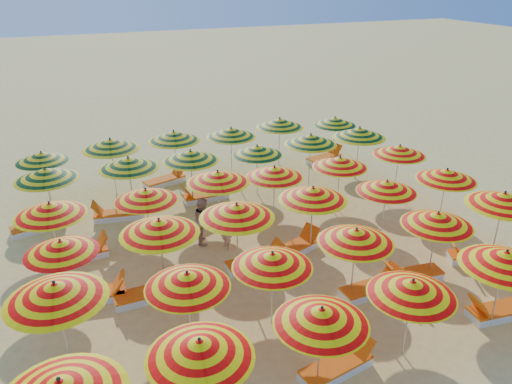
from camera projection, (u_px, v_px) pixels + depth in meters
ground at (262, 243)px, 16.08m from camera, size 120.00×120.00×0.00m
umbrella_1 at (200, 349)px, 8.93m from camera, size 2.20×2.20×2.13m
umbrella_2 at (321, 316)px, 9.86m from camera, size 2.42×2.42×2.06m
umbrella_3 at (412, 288)px, 10.74m from camera, size 2.14×2.14×2.05m
umbrella_4 at (506, 259)px, 11.56m from camera, size 2.40×2.40×2.20m
umbrella_6 at (55, 292)px, 10.30m from camera, size 2.28×2.28×2.27m
umbrella_7 at (187, 280)px, 11.01m from camera, size 2.37×2.37×2.06m
umbrella_8 at (272, 260)px, 11.75m from camera, size 2.37×2.37×2.07m
umbrella_9 at (356, 236)px, 12.74m from camera, size 2.59×2.59×2.10m
umbrella_10 at (438, 219)px, 13.62m from camera, size 1.97×1.97×2.09m
umbrella_11 at (504, 199)px, 14.45m from camera, size 2.82×2.82×2.25m
umbrella_12 at (61, 247)px, 12.48m from camera, size 2.23×2.23×1.96m
umbrella_13 at (159, 227)px, 12.94m from camera, size 2.26×2.26×2.23m
umbrella_14 at (237, 211)px, 13.76m from camera, size 2.65×2.65×2.25m
umbrella_15 at (313, 194)px, 14.89m from camera, size 2.28×2.28×2.21m
umbrella_16 at (387, 186)px, 15.77m from camera, size 2.40×2.40×2.04m
umbrella_17 at (447, 175)px, 16.47m from camera, size 2.48×2.48×2.11m
umbrella_18 at (50, 209)px, 14.06m from camera, size 2.10×2.10×2.14m
umbrella_19 at (146, 195)px, 15.13m from camera, size 1.99×1.99×2.06m
umbrella_20 at (218, 177)px, 16.14m from camera, size 2.60×2.60×2.18m
umbrella_21 at (274, 172)px, 16.77m from camera, size 2.14×2.14×2.08m
umbrella_22 at (340, 162)px, 17.61m from camera, size 2.37×2.37×2.09m
umbrella_23 at (399, 150)px, 18.67m from camera, size 2.06×2.06×2.11m
umbrella_24 at (46, 174)px, 16.34m from camera, size 2.14×2.14×2.20m
umbrella_25 at (129, 163)px, 17.22m from camera, size 2.24×2.24×2.21m
umbrella_26 at (190, 156)px, 17.96m from camera, size 2.29×2.29×2.18m
umbrella_27 at (257, 150)px, 18.87m from camera, size 2.41×2.41×2.04m
umbrella_28 at (311, 139)px, 19.57m from camera, size 2.72×2.72×2.22m
umbrella_29 at (359, 133)px, 20.21m from camera, size 2.24×2.24×2.28m
umbrella_30 at (42, 157)px, 18.27m from camera, size 1.92×1.92×2.02m
umbrella_31 at (110, 144)px, 18.86m from camera, size 2.32×2.32×2.29m
umbrella_32 at (174, 136)px, 19.95m from camera, size 2.45×2.45×2.22m
umbrella_33 at (231, 132)px, 20.52m from camera, size 2.68×2.68×2.18m
umbrella_34 at (280, 123)px, 21.72m from camera, size 2.28×2.28×2.20m
umbrella_35 at (335, 121)px, 22.44m from camera, size 2.43×2.43×2.04m
lounger_0 at (337, 366)px, 10.90m from camera, size 1.81×0.88×0.69m
lounger_1 at (499, 311)px, 12.65m from camera, size 1.78×0.76×0.69m
lounger_3 at (372, 288)px, 13.55m from camera, size 1.76×0.66×0.69m
lounger_4 at (411, 275)px, 14.13m from camera, size 1.79×0.78×0.69m
lounger_5 at (476, 257)px, 15.01m from camera, size 1.82×1.25×0.69m
lounger_6 at (94, 295)px, 13.28m from camera, size 1.80×0.85×0.69m
lounger_7 at (148, 294)px, 13.31m from camera, size 1.75×0.63×0.69m
lounger_8 at (256, 262)px, 14.76m from camera, size 1.75×0.65×0.69m
lounger_9 at (295, 248)px, 15.50m from camera, size 1.83×1.11×0.69m
lounger_10 at (80, 254)px, 15.16m from camera, size 1.77×0.69×0.69m
lounger_11 at (39, 226)px, 16.82m from camera, size 1.81×0.90×0.69m
lounger_12 at (118, 215)px, 17.59m from camera, size 1.81×0.88×0.69m
lounger_13 at (205, 196)px, 19.01m from camera, size 1.75×0.62×0.69m
lounger_14 at (165, 180)px, 20.43m from camera, size 1.83×1.08×0.69m
lounger_15 at (325, 158)px, 22.83m from camera, size 1.82×0.98×0.69m
beachgoer_b at (203, 220)px, 15.87m from camera, size 0.73×0.85×1.53m
beachgoer_a at (227, 226)px, 15.50m from camera, size 0.43×0.60×1.56m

